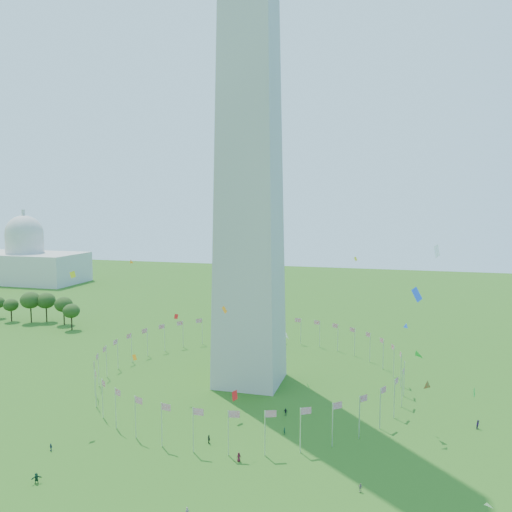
% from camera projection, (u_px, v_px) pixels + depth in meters
% --- Properties ---
extents(ground, '(600.00, 600.00, 0.00)m').
position_uv_depth(ground, '(172.00, 480.00, 87.07)').
color(ground, '#245614').
rests_on(ground, ground).
extents(washington_monument, '(16.80, 16.80, 169.00)m').
position_uv_depth(washington_monument, '(249.00, 59.00, 126.22)').
color(washington_monument, '#B9B3A4').
rests_on(washington_monument, ground).
extents(flag_ring, '(80.24, 80.24, 9.00)m').
position_uv_depth(flag_ring, '(250.00, 366.00, 134.59)').
color(flag_ring, silver).
rests_on(flag_ring, ground).
extents(capitol_building, '(70.00, 35.00, 46.00)m').
position_uv_depth(capitol_building, '(25.00, 245.00, 304.30)').
color(capitol_building, beige).
rests_on(capitol_building, ground).
extents(crowd, '(89.08, 56.50, 1.97)m').
position_uv_depth(crowd, '(196.00, 490.00, 82.34)').
color(crowd, '#173B24').
rests_on(crowd, ground).
extents(kites_aloft, '(94.54, 70.37, 37.47)m').
position_uv_depth(kites_aloft, '(299.00, 339.00, 104.20)').
color(kites_aloft, green).
rests_on(kites_aloft, ground).
extents(tree_line_west, '(55.03, 15.72, 12.33)m').
position_uv_depth(tree_line_west, '(29.00, 310.00, 201.06)').
color(tree_line_west, '#31541C').
rests_on(tree_line_west, ground).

